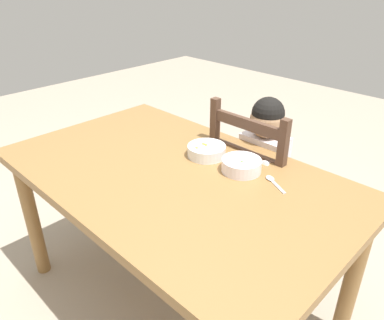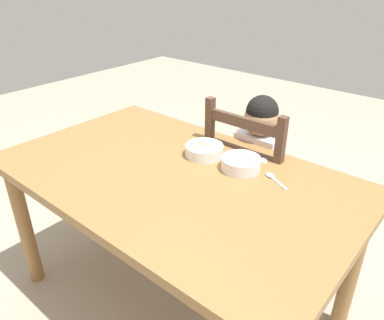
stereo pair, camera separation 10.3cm
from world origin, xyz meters
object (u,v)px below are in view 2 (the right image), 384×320
at_px(dining_chair, 253,189).
at_px(spoon, 273,178).
at_px(dining_table, 174,192).
at_px(bowl_of_peas, 241,163).
at_px(bowl_of_carrots, 204,150).
at_px(child_figure, 255,160).

xyz_separation_m(dining_chair, spoon, (0.24, -0.28, 0.29)).
bearing_deg(dining_table, spoon, 33.06).
xyz_separation_m(bowl_of_peas, spoon, (0.14, 0.02, -0.02)).
height_order(bowl_of_peas, spoon, bowl_of_peas).
bearing_deg(bowl_of_carrots, dining_chair, 71.52).
distance_m(dining_chair, child_figure, 0.18).
bearing_deg(spoon, dining_table, -146.94).
bearing_deg(child_figure, dining_chair, 89.92).
distance_m(child_figure, spoon, 0.38).
distance_m(dining_table, dining_chair, 0.54).
distance_m(bowl_of_peas, spoon, 0.15).
distance_m(bowl_of_peas, bowl_of_carrots, 0.20).
bearing_deg(dining_chair, bowl_of_peas, -71.53).
bearing_deg(bowl_of_peas, spoon, 7.12).
distance_m(dining_chair, bowl_of_carrots, 0.44).
bearing_deg(bowl_of_peas, dining_table, -134.04).
bearing_deg(spoon, bowl_of_carrots, -177.01).
relative_size(dining_chair, spoon, 7.29).
bearing_deg(child_figure, spoon, -48.49).
bearing_deg(spoon, bowl_of_peas, -172.88).
relative_size(dining_table, bowl_of_carrots, 8.76).
bearing_deg(dining_table, bowl_of_carrots, 90.76).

